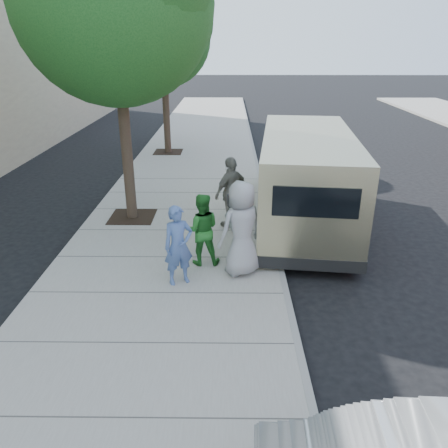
{
  "coord_description": "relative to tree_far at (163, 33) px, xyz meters",
  "views": [
    {
      "loc": [
        0.33,
        -8.66,
        4.58
      ],
      "look_at": [
        0.24,
        -0.36,
        1.1
      ],
      "focal_mm": 35.0,
      "sensor_mm": 36.0,
      "label": 1
    }
  ],
  "objects": [
    {
      "name": "sidewalk",
      "position": [
        1.25,
        -10.0,
        -4.81
      ],
      "size": [
        5.0,
        60.0,
        0.15
      ],
      "primitive_type": "cube",
      "color": "gray",
      "rests_on": "ground"
    },
    {
      "name": "person_gray_shirt",
      "position": [
        2.84,
        -10.68,
        -3.75
      ],
      "size": [
        1.14,
        1.03,
        1.96
      ],
      "primitive_type": "imported",
      "rotation": [
        0.0,
        0.0,
        3.69
      ],
      "color": "#9B9A9D",
      "rests_on": "sidewalk"
    },
    {
      "name": "van",
      "position": [
        4.6,
        -7.65,
        -3.59
      ],
      "size": [
        2.86,
        6.78,
        2.45
      ],
      "rotation": [
        0.0,
        0.0,
        -0.11
      ],
      "color": "#C3B88C",
      "rests_on": "ground"
    },
    {
      "name": "person_striped_polo",
      "position": [
        2.66,
        -8.19,
        -3.82
      ],
      "size": [
        1.08,
        1.06,
        1.82
      ],
      "primitive_type": "imported",
      "rotation": [
        0.0,
        0.0,
        3.9
      ],
      "color": "gray",
      "rests_on": "sidewalk"
    },
    {
      "name": "tree_far",
      "position": [
        0.0,
        0.0,
        0.0
      ],
      "size": [
        3.92,
        3.8,
        6.49
      ],
      "color": "black",
      "rests_on": "sidewalk"
    },
    {
      "name": "ground",
      "position": [
        2.25,
        -10.0,
        -4.88
      ],
      "size": [
        120.0,
        120.0,
        0.0
      ],
      "primitive_type": "plane",
      "color": "black",
      "rests_on": "ground"
    },
    {
      "name": "curb_face",
      "position": [
        3.69,
        -10.0,
        -4.81
      ],
      "size": [
        0.12,
        60.0,
        0.16
      ],
      "primitive_type": "cube",
      "color": "gray",
      "rests_on": "ground"
    },
    {
      "name": "person_green_shirt",
      "position": [
        2.02,
        -10.27,
        -3.95
      ],
      "size": [
        0.79,
        0.64,
        1.57
      ],
      "primitive_type": "imported",
      "rotation": [
        0.0,
        0.0,
        3.2
      ],
      "color": "#277829",
      "rests_on": "sidewalk"
    },
    {
      "name": "parking_meter",
      "position": [
        2.73,
        -10.38,
        -3.57
      ],
      "size": [
        0.35,
        0.22,
        1.61
      ],
      "rotation": [
        0.0,
        0.0,
        0.36
      ],
      "color": "gray",
      "rests_on": "sidewalk"
    },
    {
      "name": "person_officer",
      "position": [
        1.62,
        -11.09,
        -3.93
      ],
      "size": [
        0.69,
        0.59,
        1.6
      ],
      "primitive_type": "imported",
      "rotation": [
        0.0,
        0.0,
        0.44
      ],
      "color": "#4C68A2",
      "rests_on": "sidewalk"
    }
  ]
}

